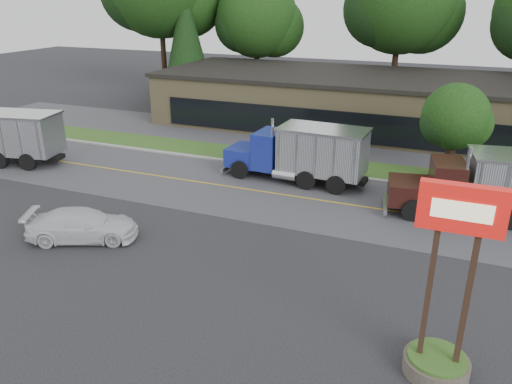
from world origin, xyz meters
TOP-DOWN VIEW (x-y plane):
  - ground at (0.00, 0.00)m, footprint 140.00×140.00m
  - road at (0.00, 9.00)m, footprint 60.00×8.00m
  - center_line at (0.00, 9.00)m, footprint 60.00×0.12m
  - curb at (0.00, 13.20)m, footprint 60.00×0.30m
  - grass_verge at (0.00, 15.00)m, footprint 60.00×3.40m
  - far_parking at (0.00, 20.00)m, footprint 60.00×7.00m
  - strip_mall at (2.00, 26.00)m, footprint 32.00×12.00m
  - bilo_sign at (10.50, -2.50)m, footprint 2.20×1.90m
  - tree_far_b at (-9.87, 34.10)m, footprint 8.62×8.12m
  - tree_far_c at (4.16, 34.13)m, footprint 10.51×9.89m
  - evergreen_left at (-16.00, 30.00)m, footprint 5.07×5.07m
  - tree_verge at (10.06, 15.05)m, footprint 4.05×3.81m
  - dump_truck_blue at (2.07, 11.49)m, footprint 8.60×3.05m
  - dump_truck_maroon at (12.36, 9.99)m, footprint 9.35×4.01m
  - rally_car at (-4.93, 0.52)m, footprint 5.27×3.80m

SIDE VIEW (x-z plane):
  - ground at x=0.00m, z-range 0.00..0.00m
  - road at x=0.00m, z-range -0.01..0.01m
  - center_line at x=0.00m, z-range 0.00..0.00m
  - curb at x=0.00m, z-range -0.06..0.06m
  - grass_verge at x=0.00m, z-range -0.01..0.01m
  - far_parking at x=0.00m, z-range -0.01..0.01m
  - rally_car at x=-4.93m, z-range 0.00..1.42m
  - dump_truck_blue at x=2.07m, z-range 0.13..3.49m
  - dump_truck_maroon at x=12.36m, z-range 0.13..3.49m
  - strip_mall at x=2.00m, z-range 0.00..4.00m
  - bilo_sign at x=10.50m, z-range -0.95..5.00m
  - tree_verge at x=10.06m, z-range 0.78..6.56m
  - evergreen_left at x=-16.00m, z-range 0.57..12.10m
  - tree_far_b at x=-9.87m, z-range 1.70..14.00m
  - tree_far_c at x=4.16m, z-range 2.07..17.06m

